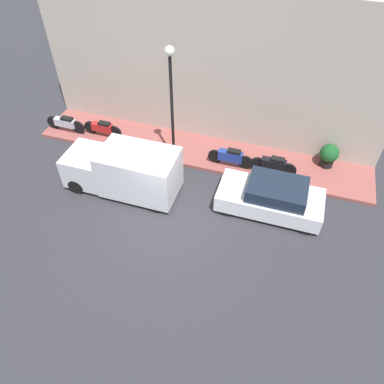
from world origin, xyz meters
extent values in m
plane|color=#2D2D33|center=(0.00, 0.00, 0.00)|extent=(60.00, 60.00, 0.00)
cube|color=#934C47|center=(4.17, 0.00, 0.08)|extent=(2.28, 15.00, 0.15)
cube|color=#B2A899|center=(5.45, 0.00, 3.30)|extent=(0.30, 15.00, 6.59)
cube|color=silver|center=(1.65, -3.53, 0.51)|extent=(1.77, 3.90, 0.67)
cube|color=#192333|center=(1.65, -3.73, 1.10)|extent=(1.55, 2.15, 0.51)
cylinder|color=black|center=(0.89, -2.04, 0.32)|extent=(0.20, 0.63, 0.63)
cylinder|color=black|center=(2.41, -2.04, 0.32)|extent=(0.20, 0.63, 0.63)
cylinder|color=black|center=(0.89, -5.02, 0.32)|extent=(0.20, 0.63, 0.63)
cylinder|color=black|center=(2.41, -5.02, 0.32)|extent=(0.20, 0.63, 0.63)
cube|color=silver|center=(1.01, 1.47, 1.08)|extent=(1.80, 2.94, 1.81)
cube|color=silver|center=(1.01, 3.73, 0.81)|extent=(1.71, 1.58, 1.27)
cube|color=#192333|center=(1.01, 3.97, 1.17)|extent=(1.53, 0.87, 0.51)
cylinder|color=black|center=(0.24, 3.94, 0.33)|extent=(0.22, 0.65, 0.65)
cylinder|color=black|center=(1.78, 3.94, 0.33)|extent=(0.22, 0.65, 0.65)
cylinder|color=black|center=(0.24, 0.57, 0.33)|extent=(0.22, 0.65, 0.65)
cylinder|color=black|center=(1.78, 0.57, 0.33)|extent=(0.22, 0.65, 0.65)
cube|color=#B7B7BF|center=(3.66, 6.47, 0.61)|extent=(0.30, 1.04, 0.36)
cube|color=black|center=(3.66, 6.32, 0.85)|extent=(0.27, 0.57, 0.12)
cylinder|color=black|center=(3.66, 7.12, 0.47)|extent=(0.10, 0.64, 0.64)
cylinder|color=black|center=(3.66, 5.81, 0.47)|extent=(0.10, 0.64, 0.64)
cube|color=#B21E1E|center=(3.84, 4.63, 0.60)|extent=(0.30, 1.00, 0.36)
cube|color=black|center=(3.84, 4.49, 0.84)|extent=(0.27, 0.54, 0.12)
cylinder|color=black|center=(3.84, 5.25, 0.47)|extent=(0.10, 0.63, 0.63)
cylinder|color=black|center=(3.84, 4.00, 0.47)|extent=(0.10, 0.63, 0.63)
cube|color=navy|center=(3.57, -1.53, 0.64)|extent=(0.30, 1.03, 0.44)
cube|color=black|center=(3.57, -1.68, 0.92)|extent=(0.27, 0.56, 0.12)
cylinder|color=black|center=(3.57, -0.88, 0.47)|extent=(0.10, 0.63, 0.63)
cylinder|color=black|center=(3.57, -2.19, 0.47)|extent=(0.10, 0.63, 0.63)
cube|color=black|center=(3.57, -3.35, 0.66)|extent=(0.30, 1.02, 0.45)
cube|color=black|center=(3.57, -3.49, 0.95)|extent=(0.27, 0.55, 0.12)
cylinder|color=black|center=(3.57, -2.73, 0.49)|extent=(0.10, 0.68, 0.68)
cylinder|color=black|center=(3.57, -3.97, 0.49)|extent=(0.10, 0.68, 0.68)
cylinder|color=black|center=(3.26, 0.90, 2.51)|extent=(0.12, 0.12, 4.73)
sphere|color=silver|center=(3.26, 0.90, 4.99)|extent=(0.37, 0.37, 0.37)
cylinder|color=black|center=(4.82, -5.48, 0.32)|extent=(0.56, 0.56, 0.34)
sphere|color=#195123|center=(4.82, -5.48, 0.80)|extent=(0.78, 0.78, 0.78)
camera|label=1|loc=(-8.61, -3.74, 10.65)|focal=35.00mm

